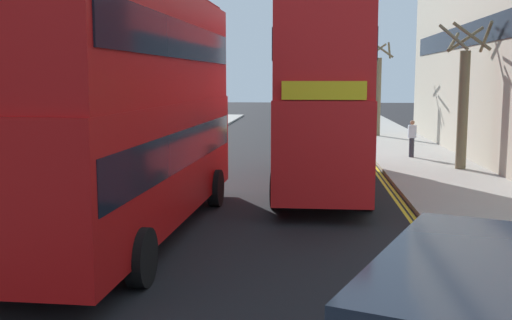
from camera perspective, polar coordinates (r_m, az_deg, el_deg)
name	(u,v)px	position (r m, az deg, el deg)	size (l,w,h in m)	color
sidewalk_right	(472,198)	(19.05, 19.67, -3.36)	(4.00, 80.00, 0.14)	#9E9991
sidewalk_left	(48,191)	(20.12, -19.02, -2.77)	(4.00, 80.00, 0.14)	#9E9991
kerb_line_outer	(411,213)	(16.71, 14.40, -4.90)	(0.10, 56.00, 0.01)	yellow
kerb_line_inner	(405,213)	(16.68, 13.86, -4.90)	(0.10, 56.00, 0.01)	yellow
double_decker_bus_away	(131,103)	(13.85, -11.68, 5.28)	(3.12, 10.89, 5.64)	#B20F0F
double_decker_bus_oncoming	(322,95)	(19.83, 6.23, 6.06)	(2.92, 10.84, 5.64)	red
pedestrian_far	(412,138)	(27.46, 14.47, 2.03)	(0.34, 0.22, 1.62)	#2D2D38
street_tree_near	(378,91)	(37.37, 11.42, 6.35)	(1.64, 1.66, 5.80)	#6B6047
street_tree_far	(463,100)	(24.29, 18.94, 5.32)	(1.80, 1.82, 5.51)	#6B6047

